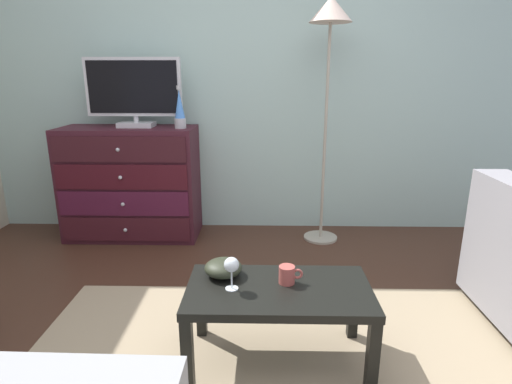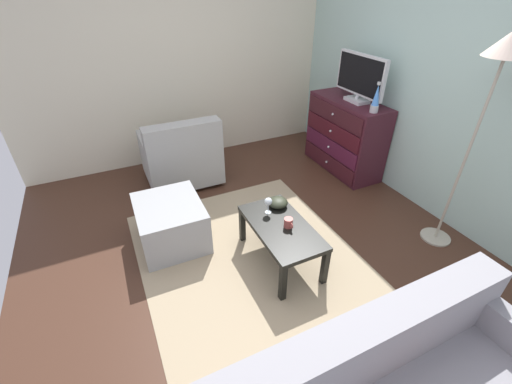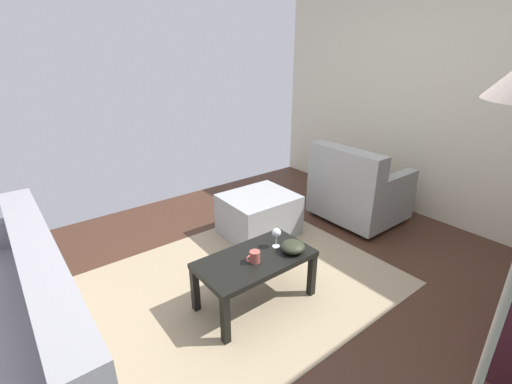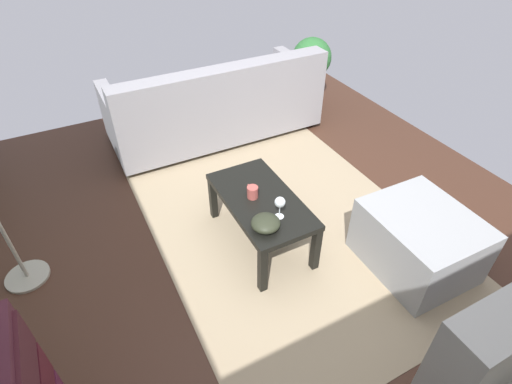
{
  "view_description": "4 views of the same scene",
  "coord_description": "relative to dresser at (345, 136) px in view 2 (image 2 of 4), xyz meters",
  "views": [
    {
      "loc": [
        0.09,
        -1.65,
        1.35
      ],
      "look_at": [
        0.05,
        0.05,
        0.86
      ],
      "focal_mm": 28.74,
      "sensor_mm": 36.0,
      "label": 1
    },
    {
      "loc": [
        2.09,
        -1.11,
        2.2
      ],
      "look_at": [
        -0.05,
        -0.1,
        0.66
      ],
      "focal_mm": 23.28,
      "sensor_mm": 36.0,
      "label": 2
    },
    {
      "loc": [
        1.5,
        1.78,
        1.82
      ],
      "look_at": [
        0.16,
        0.07,
        0.92
      ],
      "focal_mm": 24.76,
      "sensor_mm": 36.0,
      "label": 3
    },
    {
      "loc": [
        -1.68,
        1.05,
        2.14
      ],
      "look_at": [
        -0.09,
        0.21,
        0.69
      ],
      "focal_mm": 28.11,
      "sensor_mm": 36.0,
      "label": 4
    }
  ],
  "objects": [
    {
      "name": "dresser",
      "position": [
        0.0,
        0.0,
        0.0
      ],
      "size": [
        1.1,
        0.49,
        0.93
      ],
      "color": "#3D1721",
      "rests_on": "ground_plane"
    },
    {
      "name": "wall_plain_left",
      "position": [
        -1.33,
        -1.65,
        0.8
      ],
      "size": [
        0.12,
        4.41,
        2.53
      ],
      "primitive_type": "cube",
      "color": "beige",
      "rests_on": "ground_plane"
    },
    {
      "name": "lava_lamp",
      "position": [
        0.45,
        -0.04,
        0.61
      ],
      "size": [
        0.09,
        0.09,
        0.33
      ],
      "color": "#B7B7BC",
      "rests_on": "dresser"
    },
    {
      "name": "mug",
      "position": [
        1.23,
        -1.56,
        -0.03
      ],
      "size": [
        0.11,
        0.08,
        0.08
      ],
      "color": "#AB4D46",
      "rests_on": "coffee_table"
    },
    {
      "name": "wall_accent_rear",
      "position": [
        1.03,
        0.31,
        0.8
      ],
      "size": [
        5.21,
        0.12,
        2.53
      ],
      "primitive_type": "cube",
      "color": "#A1BFB6",
      "rests_on": "ground_plane"
    },
    {
      "name": "standing_lamp",
      "position": [
        1.6,
        -0.05,
        1.16
      ],
      "size": [
        0.32,
        0.32,
        1.9
      ],
      "color": "#A59E8C",
      "rests_on": "ground_plane"
    },
    {
      "name": "ottoman",
      "position": [
        0.51,
        -2.43,
        -0.25
      ],
      "size": [
        0.71,
        0.61,
        0.43
      ],
      "primitive_type": "cube",
      "rotation": [
        0.0,
        0.0,
        -0.02
      ],
      "color": "#959799",
      "rests_on": "ground_plane"
    },
    {
      "name": "tv",
      "position": [
        0.08,
        0.02,
        0.75
      ],
      "size": [
        0.76,
        0.18,
        0.54
      ],
      "color": "silver",
      "rests_on": "dresser"
    },
    {
      "name": "wine_glass",
      "position": [
        0.97,
        -1.62,
        0.05
      ],
      "size": [
        0.07,
        0.07,
        0.16
      ],
      "color": "silver",
      "rests_on": "coffee_table"
    },
    {
      "name": "ground_plane",
      "position": [
        1.03,
        -1.65,
        -0.49
      ],
      "size": [
        5.21,
        4.41,
        0.05
      ],
      "primitive_type": "cube",
      "color": "#41271B"
    },
    {
      "name": "area_rug",
      "position": [
        1.23,
        -1.85,
        -0.46
      ],
      "size": [
        2.6,
        1.9,
        0.01
      ],
      "primitive_type": "cube",
      "color": "tan",
      "rests_on": "ground_plane"
    },
    {
      "name": "armchair",
      "position": [
        -0.56,
        -2.03,
        -0.12
      ],
      "size": [
        0.8,
        0.87,
        0.86
      ],
      "color": "#332319",
      "rests_on": "ground_plane"
    },
    {
      "name": "bowl_decorative",
      "position": [
        0.92,
        -1.49,
        -0.03
      ],
      "size": [
        0.18,
        0.18,
        0.08
      ],
      "primitive_type": "ellipsoid",
      "color": "#2A2F20",
      "rests_on": "coffee_table"
    },
    {
      "name": "coffee_table",
      "position": [
        1.19,
        -1.6,
        -0.13
      ],
      "size": [
        0.86,
        0.46,
        0.4
      ],
      "color": "black",
      "rests_on": "ground_plane"
    }
  ]
}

